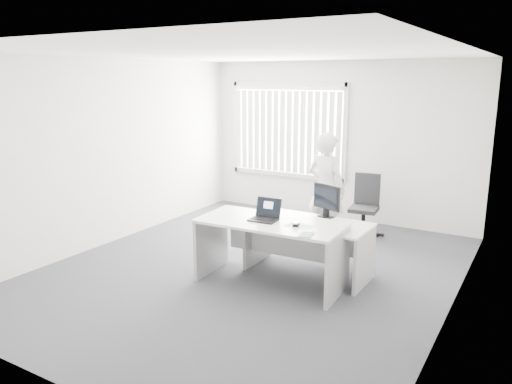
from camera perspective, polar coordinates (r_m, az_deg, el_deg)
The scene contains 18 objects.
ground at distance 6.74m, azimuth -0.59°, elevation -8.92°, with size 6.00×6.00×0.00m, color #4B4C52.
wall_back at distance 9.02m, azimuth 9.37°, elevation 5.73°, with size 5.00×0.02×2.80m, color silver.
wall_front at distance 4.16m, azimuth -22.68°, elevation -3.61°, with size 5.00×0.02×2.80m, color silver.
wall_left at distance 7.93m, azimuth -16.31°, elevation 4.39°, with size 0.02×6.00×2.80m, color silver.
wall_right at distance 5.51m, azimuth 22.21°, elevation 0.34°, with size 0.02×6.00×2.80m, color silver.
ceiling at distance 6.26m, azimuth -0.65°, elevation 15.61°, with size 5.00×6.00×0.02m, color white.
window at distance 9.37m, azimuth 3.58°, elevation 7.07°, with size 2.32×0.06×1.76m, color beige.
blinds at distance 9.32m, azimuth 3.41°, elevation 6.85°, with size 2.20×0.10×1.50m, color white, non-canonical shape.
desk_near at distance 6.13m, azimuth 1.68°, elevation -5.37°, with size 1.82×0.92×0.81m.
desk_far at distance 6.48m, azimuth 5.95°, elevation -5.02°, with size 1.59×0.77×0.72m.
office_chair at distance 8.32m, azimuth 12.24°, elevation -2.68°, with size 0.62×0.62×0.99m.
person at distance 7.60m, azimuth 8.02°, elevation 0.32°, with size 0.63×0.41×1.73m, color silver.
laptop at distance 6.04m, azimuth 0.83°, elevation -2.13°, with size 0.33×0.29×0.26m, color black, non-canonical shape.
paper_sheet at distance 5.89m, azimuth 4.97°, elevation -3.87°, with size 0.32×0.23×0.00m, color white.
mouse at distance 5.87m, azimuth 4.60°, elevation -3.68°, with size 0.07×0.11×0.05m, color #ACACAE, non-canonical shape.
booklet at distance 5.56m, azimuth 5.77°, elevation -4.87°, with size 0.14×0.20×0.01m, color silver.
keyboard at distance 6.28m, azimuth 6.70°, elevation -3.63°, with size 0.42×0.14×0.02m, color black.
monitor at distance 6.57m, azimuth 8.06°, elevation -1.02°, with size 0.44×0.13×0.44m, color black, non-canonical shape.
Camera 1 is at (3.25, -5.34, 2.52)m, focal length 35.00 mm.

